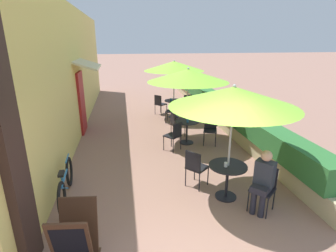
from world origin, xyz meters
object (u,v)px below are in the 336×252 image
at_px(seated_patron_near_left, 263,179).
at_px(cafe_chair_far_right, 160,103).
at_px(patio_table_mid, 187,127).
at_px(coffee_cup_mid, 187,121).
at_px(patio_table_near, 227,174).
at_px(cafe_chair_near_right, 195,166).
at_px(patio_umbrella_near, 234,97).
at_px(bicycle_leaning, 66,183).
at_px(patio_umbrella_far, 174,66).
at_px(patio_table_far, 174,105).
at_px(cafe_chair_far_back, 173,110).
at_px(cafe_chair_near_left, 264,185).
at_px(coffee_cup_near, 226,165).
at_px(coffee_cup_far, 171,99).
at_px(cafe_chair_mid_right, 210,128).
at_px(cafe_chair_mid_back, 176,121).
at_px(patio_umbrella_mid, 188,75).
at_px(cafe_chair_mid_left, 174,134).
at_px(menu_board, 75,237).
at_px(cafe_chair_far_left, 189,104).

relative_size(seated_patron_near_left, cafe_chair_far_right, 1.44).
height_order(patio_table_mid, coffee_cup_mid, coffee_cup_mid).
xyz_separation_m(patio_table_near, cafe_chair_near_right, (-0.53, 0.49, -0.01)).
xyz_separation_m(patio_umbrella_near, bicycle_leaning, (-3.25, 0.51, -1.78)).
bearing_deg(patio_umbrella_far, patio_table_far, 0.00).
relative_size(patio_table_near, cafe_chair_far_back, 0.88).
height_order(cafe_chair_near_left, coffee_cup_near, cafe_chair_near_left).
height_order(cafe_chair_near_right, patio_table_far, cafe_chair_near_right).
bearing_deg(patio_umbrella_far, patio_table_near, -90.45).
relative_size(cafe_chair_far_right, bicycle_leaning, 0.50).
height_order(seated_patron_near_left, coffee_cup_far, seated_patron_near_left).
relative_size(coffee_cup_far, bicycle_leaning, 0.05).
xyz_separation_m(cafe_chair_mid_right, cafe_chair_mid_back, (-0.92, 0.87, 0.00)).
bearing_deg(patio_umbrella_mid, patio_table_near, -88.14).
bearing_deg(cafe_chair_far_back, patio_table_far, 6.02).
xyz_separation_m(cafe_chair_mid_left, coffee_cup_mid, (0.48, 0.39, 0.26)).
bearing_deg(patio_table_mid, coffee_cup_far, 89.46).
relative_size(patio_umbrella_near, patio_table_mid, 3.14).
relative_size(patio_umbrella_mid, cafe_chair_far_right, 2.77).
bearing_deg(patio_table_far, patio_umbrella_near, -90.45).
distance_m(patio_umbrella_mid, cafe_chair_far_back, 2.74).
bearing_deg(cafe_chair_mid_back, coffee_cup_far, 163.43).
distance_m(cafe_chair_mid_left, menu_board, 4.37).
relative_size(coffee_cup_mid, bicycle_leaning, 0.05).
xyz_separation_m(coffee_cup_far, menu_board, (-2.71, -7.21, -0.32)).
bearing_deg(cafe_chair_far_back, patio_umbrella_near, -158.92).
bearing_deg(cafe_chair_mid_right, patio_umbrella_far, -60.20).
relative_size(patio_umbrella_near, menu_board, 2.62).
xyz_separation_m(patio_umbrella_near, cafe_chair_mid_right, (0.61, 2.91, -1.61)).
bearing_deg(patio_umbrella_far, cafe_chair_mid_left, -100.65).
distance_m(coffee_cup_near, patio_table_mid, 3.13).
relative_size(coffee_cup_near, patio_table_mid, 0.12).
bearing_deg(seated_patron_near_left, coffee_cup_far, -36.63).
distance_m(patio_umbrella_near, menu_board, 3.47).
height_order(cafe_chair_near_left, coffee_cup_mid, cafe_chair_near_left).
xyz_separation_m(cafe_chair_near_left, patio_umbrella_mid, (-0.63, 3.57, 1.61)).
relative_size(patio_umbrella_far, menu_board, 2.62).
bearing_deg(seated_patron_near_left, cafe_chair_near_left, -90.00).
xyz_separation_m(cafe_chair_mid_left, cafe_chair_far_back, (0.48, 2.74, 0.00)).
bearing_deg(cafe_chair_far_right, patio_table_near, -36.05).
bearing_deg(patio_table_near, patio_umbrella_mid, 91.86).
distance_m(patio_umbrella_near, patio_table_mid, 3.47).
bearing_deg(coffee_cup_far, cafe_chair_near_right, -94.81).
distance_m(patio_table_near, patio_table_mid, 3.08).
distance_m(cafe_chair_near_left, bicycle_leaning, 3.92).
bearing_deg(seated_patron_near_left, cafe_chair_near_right, 1.62).
distance_m(cafe_chair_mid_right, cafe_chair_far_back, 2.49).
height_order(cafe_chair_far_left, coffee_cup_far, cafe_chair_far_left).
bearing_deg(cafe_chair_mid_left, patio_umbrella_far, 38.85).
relative_size(seated_patron_near_left, patio_umbrella_far, 0.52).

